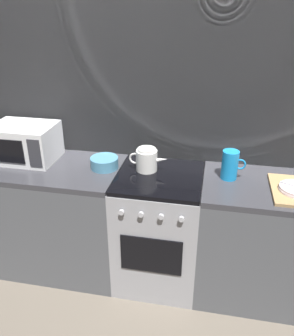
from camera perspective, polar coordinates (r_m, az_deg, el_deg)
The scene contains 9 objects.
ground_plane at distance 2.96m, azimuth 1.77°, elevation -16.87°, with size 8.00×8.00×0.00m, color #6B6054.
back_wall at distance 2.61m, azimuth 3.33°, elevation 7.88°, with size 3.60×0.05×2.40m.
counter_left at distance 2.92m, azimuth -15.94°, elevation -7.42°, with size 1.20×0.60×0.90m.
stove_unit at distance 2.67m, azimuth 1.90°, elevation -9.85°, with size 0.60×0.63×0.90m.
counter_right at distance 2.71m, azimuth 21.43°, elevation -11.37°, with size 1.20×0.60×0.90m.
microwave at distance 2.77m, azimuth -19.19°, elevation 3.93°, with size 0.46×0.35×0.27m.
kettle at distance 2.47m, azimuth -0.04°, elevation 1.38°, with size 0.28×0.15×0.17m.
mixing_bowl at distance 2.54m, azimuth -6.92°, elevation 0.87°, with size 0.20×0.20×0.08m, color teal.
pitcher at distance 2.42m, azimuth 13.31°, elevation 0.50°, with size 0.16×0.11×0.20m.
Camera 1 is at (0.33, -2.13, 2.03)m, focal length 37.60 mm.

